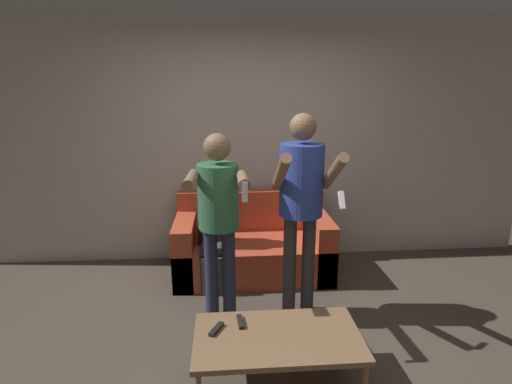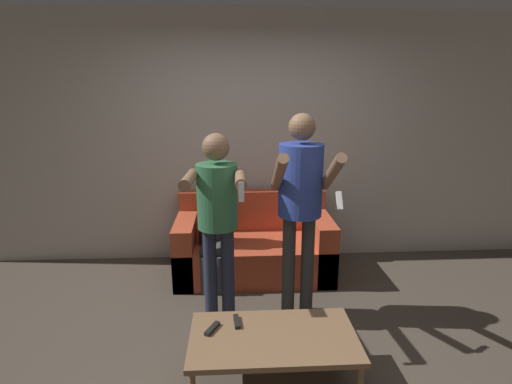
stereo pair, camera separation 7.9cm
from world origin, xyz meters
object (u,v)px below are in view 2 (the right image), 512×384
object	(u,v)px
person_standing_left	(217,207)
coffee_table	(273,340)
person_standing_right	(300,193)
remote_near	(212,329)
remote_far	(237,321)
person_seated	(213,224)
couch	(254,247)

from	to	relation	value
person_standing_left	coffee_table	world-z (taller)	person_standing_left
person_standing_right	coffee_table	xyz separation A→B (m)	(-0.29, -0.84, -0.75)
remote_near	remote_far	distance (m)	0.18
remote_near	remote_far	world-z (taller)	same
person_standing_left	remote_far	distance (m)	0.92
person_standing_left	person_standing_right	world-z (taller)	person_standing_right
person_standing_left	coffee_table	distance (m)	1.12
remote_far	person_standing_left	bearing A→B (deg)	101.71
person_seated	remote_far	bearing A→B (deg)	-81.07
person_standing_left	person_seated	distance (m)	0.80
person_seated	coffee_table	xyz separation A→B (m)	(0.45, -1.53, -0.26)
couch	person_seated	bearing A→B (deg)	-156.09
person_seated	couch	bearing A→B (deg)	23.91
person_seated	coffee_table	size ratio (longest dim) A/B	1.04
person_seated	remote_near	distance (m)	1.46
person_standing_left	coffee_table	size ratio (longest dim) A/B	1.47
person_standing_left	couch	bearing A→B (deg)	69.16
person_standing_left	remote_far	world-z (taller)	person_standing_left
person_seated	remote_far	world-z (taller)	person_seated
person_standing_left	remote_near	world-z (taller)	person_standing_left
remote_near	remote_far	size ratio (longest dim) A/B	0.98
couch	remote_near	size ratio (longest dim) A/B	10.65
coffee_table	person_standing_left	bearing A→B (deg)	114.24
person_seated	remote_far	xyz separation A→B (m)	(0.22, -1.37, -0.21)
coffee_table	remote_far	size ratio (longest dim) A/B	7.04
person_standing_left	coffee_table	xyz separation A→B (m)	(0.37, -0.83, -0.65)
couch	person_standing_left	size ratio (longest dim) A/B	1.01
couch	remote_near	distance (m)	1.67
person_standing_right	coffee_table	bearing A→B (deg)	-109.23
couch	coffee_table	xyz separation A→B (m)	(0.04, -1.71, 0.07)
person_seated	coffee_table	world-z (taller)	person_seated
couch	person_seated	distance (m)	0.55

